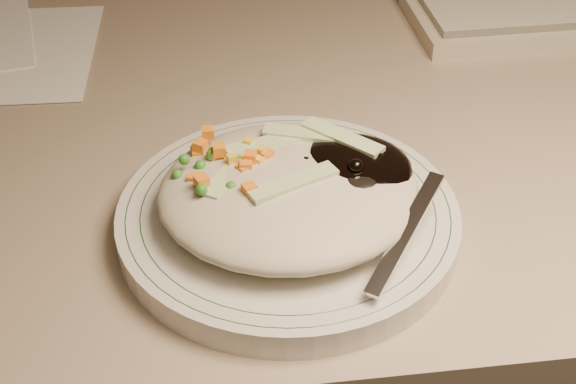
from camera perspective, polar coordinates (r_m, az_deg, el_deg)
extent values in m
cube|color=gray|center=(0.80, 3.26, 6.01)|extent=(1.40, 0.70, 0.04)
cylinder|color=silver|center=(0.61, 0.00, -1.94)|extent=(0.26, 0.26, 0.02)
torus|color=#144723|center=(0.60, 0.00, -1.21)|extent=(0.24, 0.24, 0.00)
torus|color=#144723|center=(0.60, 0.00, -1.21)|extent=(0.22, 0.22, 0.00)
ellipsoid|color=#B1A890|center=(0.58, 0.06, 0.03)|extent=(0.19, 0.18, 0.04)
ellipsoid|color=black|center=(0.60, 4.16, 1.59)|extent=(0.10, 0.09, 0.03)
ellipsoid|color=orange|center=(0.60, -4.48, 1.01)|extent=(0.08, 0.08, 0.02)
sphere|color=black|center=(0.59, 1.28, 2.02)|extent=(0.01, 0.01, 0.01)
sphere|color=black|center=(0.60, 3.94, 2.56)|extent=(0.01, 0.01, 0.01)
sphere|color=black|center=(0.59, 6.24, 2.62)|extent=(0.01, 0.01, 0.01)
sphere|color=black|center=(0.61, 5.31, 2.84)|extent=(0.01, 0.01, 0.01)
sphere|color=black|center=(0.58, 4.83, 1.80)|extent=(0.01, 0.01, 0.01)
sphere|color=black|center=(0.59, 3.83, 2.15)|extent=(0.01, 0.01, 0.01)
sphere|color=black|center=(0.60, 4.70, 2.81)|extent=(0.01, 0.01, 0.01)
cube|color=orange|center=(0.59, -4.91, 3.00)|extent=(0.01, 0.01, 0.01)
cube|color=orange|center=(0.58, -3.21, 1.02)|extent=(0.01, 0.01, 0.01)
cube|color=orange|center=(0.60, -6.26, 3.28)|extent=(0.01, 0.01, 0.01)
cube|color=orange|center=(0.58, -2.70, 2.49)|extent=(0.01, 0.01, 0.01)
cube|color=orange|center=(0.58, -3.00, 1.86)|extent=(0.01, 0.01, 0.01)
cube|color=orange|center=(0.61, -6.42, 2.87)|extent=(0.01, 0.01, 0.01)
cube|color=orange|center=(0.59, -5.13, 2.73)|extent=(0.01, 0.01, 0.01)
cube|color=orange|center=(0.58, -3.16, 1.58)|extent=(0.01, 0.01, 0.01)
cube|color=orange|center=(0.59, -1.57, 2.62)|extent=(0.01, 0.01, 0.01)
cube|color=orange|center=(0.61, -5.71, 4.22)|extent=(0.01, 0.01, 0.01)
cube|color=orange|center=(0.56, -6.17, 0.77)|extent=(0.01, 0.01, 0.01)
cube|color=orange|center=(0.56, -2.76, 0.18)|extent=(0.01, 0.01, 0.01)
cube|color=orange|center=(0.58, -6.64, 0.89)|extent=(0.01, 0.01, 0.01)
cube|color=orange|center=(0.61, -6.34, 2.65)|extent=(0.01, 0.01, 0.01)
sphere|color=#388C28|center=(0.59, -3.11, 2.01)|extent=(0.01, 0.01, 0.01)
sphere|color=#388C28|center=(0.56, -6.16, 0.16)|extent=(0.01, 0.01, 0.01)
sphere|color=#388C28|center=(0.59, -6.25, 1.88)|extent=(0.01, 0.01, 0.01)
sphere|color=#388C28|center=(0.59, -7.40, 2.32)|extent=(0.01, 0.01, 0.01)
sphere|color=#388C28|center=(0.59, -3.43, 2.24)|extent=(0.01, 0.01, 0.01)
sphere|color=#388C28|center=(0.57, -2.51, 0.16)|extent=(0.01, 0.01, 0.01)
sphere|color=#388C28|center=(0.59, -4.53, 1.40)|extent=(0.01, 0.01, 0.01)
sphere|color=#388C28|center=(0.57, -5.08, 0.17)|extent=(0.01, 0.01, 0.01)
sphere|color=#388C28|center=(0.59, -7.87, 1.21)|extent=(0.01, 0.01, 0.01)
sphere|color=#388C28|center=(0.59, -5.26, 2.84)|extent=(0.01, 0.01, 0.01)
sphere|color=#388C28|center=(0.59, -5.47, 2.64)|extent=(0.01, 0.01, 0.01)
sphere|color=#388C28|center=(0.58, -6.13, 0.88)|extent=(0.01, 0.01, 0.01)
sphere|color=#388C28|center=(0.56, -4.07, 0.36)|extent=(0.01, 0.01, 0.01)
sphere|color=#388C28|center=(0.61, -1.35, 3.21)|extent=(0.01, 0.01, 0.01)
cube|color=yellow|center=(0.59, -3.55, 2.23)|extent=(0.01, 0.01, 0.01)
cube|color=yellow|center=(0.58, -2.07, 2.18)|extent=(0.01, 0.01, 0.01)
cube|color=yellow|center=(0.60, -4.60, 2.31)|extent=(0.01, 0.01, 0.01)
cube|color=yellow|center=(0.58, -4.02, 2.36)|extent=(0.01, 0.01, 0.01)
cube|color=yellow|center=(0.59, -4.51, 1.28)|extent=(0.01, 0.01, 0.01)
cube|color=yellow|center=(0.59, -1.90, 2.91)|extent=(0.01, 0.01, 0.01)
cube|color=yellow|center=(0.60, -2.80, 3.51)|extent=(0.01, 0.01, 0.01)
cube|color=yellow|center=(0.59, -3.58, 1.28)|extent=(0.01, 0.01, 0.01)
cube|color=#B2D18C|center=(0.61, -1.36, 3.52)|extent=(0.07, 0.03, 0.00)
cube|color=#B2D18C|center=(0.61, 1.39, 4.13)|extent=(0.07, 0.04, 0.00)
cube|color=#B2D18C|center=(0.58, -3.98, 1.48)|extent=(0.05, 0.06, 0.00)
cube|color=#B2D18C|center=(0.61, 3.88, 3.92)|extent=(0.06, 0.06, 0.00)
cube|color=#B2D18C|center=(0.57, 0.62, 0.61)|extent=(0.07, 0.03, 0.00)
cube|color=#B2D18C|center=(0.56, 0.36, 0.70)|extent=(0.07, 0.04, 0.00)
ellipsoid|color=silver|center=(0.58, 4.88, 0.97)|extent=(0.06, 0.06, 0.01)
cube|color=silver|center=(0.55, 8.39, -2.82)|extent=(0.08, 0.10, 0.03)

